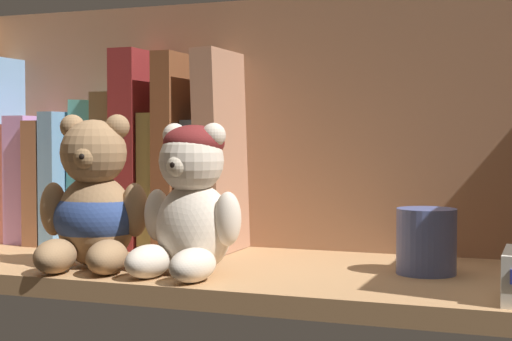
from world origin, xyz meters
TOP-DOWN VIEW (x-y plane):
  - shelf_board at (0.00, 0.00)cm, footprint 81.74×27.50cm
  - shelf_back_panel at (0.00, 14.35)cm, footprint 84.14×1.20cm
  - book_0 at (-37.95, 10.81)cm, footprint 2.83×13.14cm
  - book_1 at (-34.85, 10.81)cm, footprint 2.94×12.05cm
  - book_2 at (-31.57, 10.81)cm, footprint 3.21×12.89cm
  - book_3 at (-28.62, 10.81)cm, footprint 2.26×14.46cm
  - book_4 at (-26.20, 10.81)cm, footprint 2.14×14.50cm
  - book_5 at (-23.27, 10.81)cm, footprint 3.96×9.12cm
  - book_6 at (-19.74, 10.81)cm, footprint 3.33×9.63cm
  - book_7 at (-16.19, 10.81)cm, footprint 3.34×12.66cm
  - book_8 at (-13.19, 10.81)cm, footprint 2.23×11.71cm
  - book_9 at (-10.60, 10.81)cm, footprint 2.52×13.70cm
  - book_10 at (-7.84, 10.81)cm, footprint 2.56×9.34cm
  - book_11 at (-4.94, 10.81)cm, footprint 3.64×14.02cm
  - teddy_bear_larger at (-12.80, -6.71)cm, footprint 12.25×12.91cm
  - teddy_bear_smaller at (-1.51, -6.96)cm, footprint 11.12×11.42cm
  - pillar_candle at (20.42, 1.58)cm, footprint 5.95×5.95cm

SIDE VIEW (x-z plane):
  - shelf_board at x=0.00cm, z-range 0.00..2.00cm
  - pillar_candle at x=20.42cm, z-range 2.00..8.56cm
  - teddy_bear_larger at x=-12.80cm, z-range 0.28..16.33cm
  - teddy_bear_smaller at x=-1.51cm, z-range 1.61..16.68cm
  - book_1 at x=-34.85cm, z-range 2.00..17.31cm
  - book_10 at x=-7.84cm, z-range 2.00..17.69cm
  - book_3 at x=-28.62cm, z-range 2.00..17.72cm
  - book_2 at x=-31.57cm, z-range 2.00..18.38cm
  - book_8 at x=-13.19cm, z-range 2.00..18.55cm
  - book_4 at x=-26.20cm, z-range 2.00..18.80cm
  - book_5 at x=-23.27cm, z-range 1.95..20.37cm
  - book_6 at x=-19.74cm, z-range 2.00..21.24cm
  - book_9 at x=-10.60cm, z-range 2.00..25.70cm
  - book_11 at x=-4.94cm, z-range 1.96..25.92cm
  - book_7 at x=-16.19cm, z-range 2.00..26.30cm
  - book_0 at x=-37.95cm, z-range 2.00..26.30cm
  - shelf_back_panel at x=0.00cm, z-range 0.00..32.58cm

